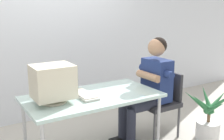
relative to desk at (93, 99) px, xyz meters
The scene contains 8 objects.
wall_back 1.65m from the desk, 77.91° to the left, with size 8.00×0.10×3.00m, color silver.
desk is the anchor object (origin of this frame).
crt_monitor 0.50m from the desk, behind, with size 0.41×0.33×0.38m.
keyboard 0.12m from the desk, 165.89° to the left, with size 0.17×0.44×0.03m.
office_chair 1.01m from the desk, ahead, with size 0.46×0.46×0.83m.
person_seated 0.81m from the desk, ahead, with size 0.74×0.58×1.30m.
potted_plant 1.54m from the desk, 16.07° to the right, with size 0.66×0.58×0.69m.
desk_mug 0.32m from the desk, 110.69° to the left, with size 0.07×0.08×0.08m.
Camera 1 is at (-1.30, -2.51, 1.64)m, focal length 43.53 mm.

